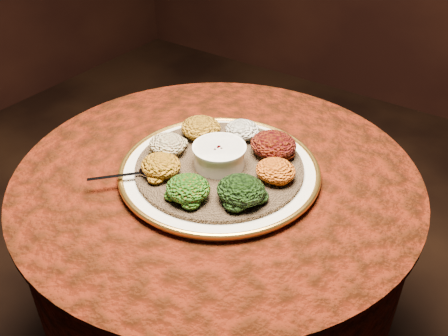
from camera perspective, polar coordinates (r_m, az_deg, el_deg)
The scene contains 13 objects.
table at distance 1.29m, azimuth -0.77°, elevation -6.86°, with size 0.96×0.96×0.73m.
platter at distance 1.16m, azimuth -0.52°, elevation -0.28°, with size 0.58×0.58×0.02m.
injera at distance 1.16m, azimuth -0.53°, elevation 0.15°, with size 0.39×0.39×0.01m, color brown.
stew_bowl at distance 1.14m, azimuth -0.54°, elevation 1.58°, with size 0.12×0.12×0.05m.
spoon at distance 1.13m, azimuth -9.25°, elevation -0.53°, with size 0.12×0.12×0.01m.
portion_ayib at distance 1.25m, azimuth 2.10°, elevation 4.38°, with size 0.09×0.08×0.04m, color silver.
portion_kitfo at distance 1.18m, azimuth 5.65°, elevation 2.67°, with size 0.11×0.10×0.05m, color black.
portion_tikil at distance 1.11m, azimuth 5.91°, elevation -0.29°, with size 0.09×0.09×0.04m, color #B26B0E.
portion_gomen at distance 1.04m, azimuth 1.96°, elevation -2.54°, with size 0.10×0.10×0.05m, color black.
portion_mixveg at distance 1.05m, azimuth -4.12°, elevation -2.34°, with size 0.10×0.09×0.05m, color #A23D0A.
portion_kik at distance 1.12m, azimuth -7.23°, elevation 0.29°, with size 0.09×0.09×0.04m, color #A35F0E.
portion_timatim at distance 1.19m, azimuth -6.47°, elevation 2.69°, with size 0.09×0.09×0.04m, color maroon.
portion_shiro at distance 1.25m, azimuth -2.65°, elevation 4.61°, with size 0.10×0.10×0.05m, color #A26C13.
Camera 1 is at (0.56, -0.78, 1.43)m, focal length 40.00 mm.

